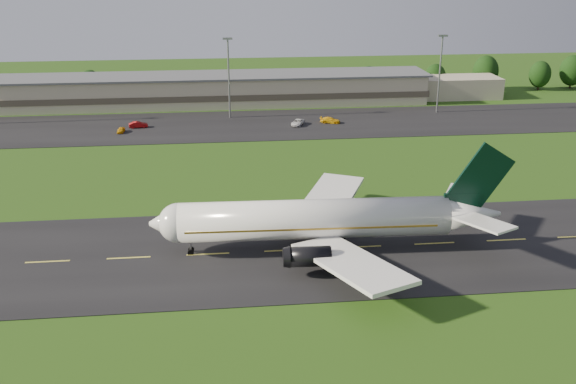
{
  "coord_description": "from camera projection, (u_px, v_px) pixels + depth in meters",
  "views": [
    {
      "loc": [
        2.45,
        -82.48,
        40.09
      ],
      "look_at": [
        12.26,
        8.0,
        6.0
      ],
      "focal_mm": 40.0,
      "sensor_mm": 36.0,
      "label": 1
    }
  ],
  "objects": [
    {
      "name": "ground",
      "position": [
        208.0,
        255.0,
        90.6
      ],
      "size": [
        360.0,
        360.0,
        0.0
      ],
      "primitive_type": "plane",
      "color": "#204711",
      "rests_on": "ground"
    },
    {
      "name": "service_vehicle_c",
      "position": [
        298.0,
        122.0,
        157.88
      ],
      "size": [
        4.16,
        5.59,
        1.41
      ],
      "primitive_type": "imported",
      "rotation": [
        0.0,
        0.0,
        -0.41
      ],
      "color": "silver",
      "rests_on": "apron"
    },
    {
      "name": "service_vehicle_b",
      "position": [
        138.0,
        125.0,
        155.62
      ],
      "size": [
        4.68,
        2.17,
        1.48
      ],
      "primitive_type": "imported",
      "rotation": [
        0.0,
        0.0,
        1.71
      ],
      "color": "#990A0C",
      "rests_on": "apron"
    },
    {
      "name": "light_mast_centre",
      "position": [
        228.0,
        68.0,
        161.12
      ],
      "size": [
        2.4,
        1.2,
        20.35
      ],
      "color": "gray",
      "rests_on": "ground"
    },
    {
      "name": "tree_line",
      "position": [
        350.0,
        77.0,
        191.94
      ],
      "size": [
        191.6,
        9.52,
        10.64
      ],
      "color": "black",
      "rests_on": "ground"
    },
    {
      "name": "service_vehicle_a",
      "position": [
        121.0,
        130.0,
        151.47
      ],
      "size": [
        1.74,
        3.67,
        1.21
      ],
      "primitive_type": "imported",
      "rotation": [
        0.0,
        0.0,
        -0.09
      ],
      "color": "#DE9F0D",
      "rests_on": "apron"
    },
    {
      "name": "service_vehicle_d",
      "position": [
        330.0,
        120.0,
        159.87
      ],
      "size": [
        5.38,
        3.43,
        1.45
      ],
      "primitive_type": "imported",
      "rotation": [
        0.0,
        0.0,
        1.27
      ],
      "color": "#EFB20E",
      "rests_on": "apron"
    },
    {
      "name": "airliner",
      "position": [
        320.0,
        220.0,
        90.55
      ],
      "size": [
        51.29,
        42.16,
        15.57
      ],
      "rotation": [
        0.0,
        0.0,
        -0.03
      ],
      "color": "white",
      "rests_on": "ground"
    },
    {
      "name": "light_mast_east",
      "position": [
        440.0,
        64.0,
        166.67
      ],
      "size": [
        2.4,
        1.2,
        20.35
      ],
      "color": "gray",
      "rests_on": "ground"
    },
    {
      "name": "apron",
      "position": [
        210.0,
        126.0,
        157.62
      ],
      "size": [
        260.0,
        30.0,
        0.1
      ],
      "primitive_type": "cube",
      "color": "black",
      "rests_on": "ground"
    },
    {
      "name": "terminal",
      "position": [
        233.0,
        90.0,
        179.4
      ],
      "size": [
        145.0,
        16.0,
        8.4
      ],
      "color": "tan",
      "rests_on": "ground"
    },
    {
      "name": "taxiway",
      "position": [
        208.0,
        254.0,
        90.59
      ],
      "size": [
        220.0,
        30.0,
        0.1
      ],
      "primitive_type": "cube",
      "color": "black",
      "rests_on": "ground"
    }
  ]
}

